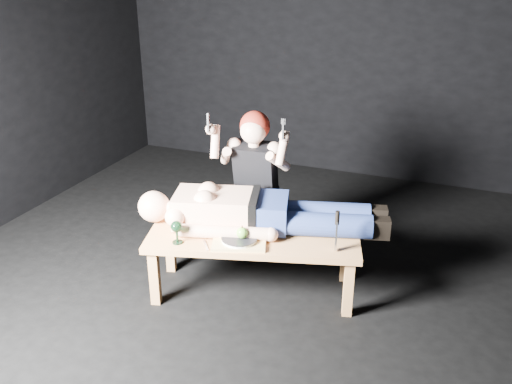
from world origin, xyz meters
TOP-DOWN VIEW (x-y plane):
  - ground at (0.00, 0.00)m, footprint 5.00×5.00m
  - back_wall at (0.00, 2.50)m, footprint 5.00×0.00m
  - table at (-0.04, -0.06)m, footprint 1.54×0.91m
  - lying_man at (-0.03, 0.08)m, footprint 1.65×0.89m
  - kneeling_woman at (-0.21, 0.47)m, footprint 0.71×0.78m
  - serving_tray at (-0.08, -0.21)m, footprint 0.42×0.35m
  - plate at (-0.08, -0.21)m, footprint 0.30×0.30m
  - apple at (-0.07, -0.20)m, footprint 0.08×0.08m
  - goblet at (-0.47, -0.36)m, footprint 0.10×0.10m
  - fork_flat at (-0.28, -0.32)m, footprint 0.10×0.13m
  - knife_flat at (0.07, -0.19)m, footprint 0.02×0.15m
  - spoon_flat at (0.00, -0.15)m, footprint 0.13×0.11m
  - carving_knife at (0.53, -0.08)m, footprint 0.05×0.05m

SIDE VIEW (x-z plane):
  - ground at x=0.00m, z-range 0.00..0.00m
  - table at x=-0.04m, z-range 0.00..0.45m
  - fork_flat at x=-0.28m, z-range 0.45..0.46m
  - knife_flat at x=0.07m, z-range 0.45..0.46m
  - spoon_flat at x=0.00m, z-range 0.45..0.46m
  - serving_tray at x=-0.08m, z-range 0.45..0.47m
  - plate at x=-0.08m, z-range 0.47..0.49m
  - apple at x=-0.07m, z-range 0.49..0.57m
  - goblet at x=-0.47m, z-range 0.45..0.61m
  - carving_knife at x=0.53m, z-range 0.45..0.73m
  - lying_man at x=-0.03m, z-range 0.45..0.74m
  - kneeling_woman at x=-0.21m, z-range 0.00..1.23m
  - back_wall at x=0.00m, z-range -1.00..4.00m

